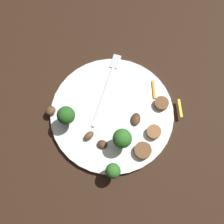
{
  "coord_description": "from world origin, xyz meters",
  "views": [
    {
      "loc": [
        -0.15,
        -0.13,
        0.53
      ],
      "look_at": [
        0.0,
        0.0,
        0.01
      ],
      "focal_mm": 41.85,
      "sensor_mm": 36.0,
      "label": 1
    }
  ],
  "objects_px": {
    "sausage_slice_0": "(154,132)",
    "mushroom_2": "(136,119)",
    "broccoli_floret_1": "(66,115)",
    "pepper_strip_3": "(154,90)",
    "broccoli_floret_0": "(122,138)",
    "mushroom_3": "(89,136)",
    "sausage_slice_1": "(143,151)",
    "mushroom_1": "(102,144)",
    "fork": "(108,83)",
    "mushroom_0": "(51,111)",
    "sausage_slice_2": "(161,103)",
    "broccoli_floret_2": "(113,171)",
    "pepper_strip_0": "(180,108)",
    "plate": "(112,113)"
  },
  "relations": [
    {
      "from": "sausage_slice_0",
      "to": "mushroom_2",
      "type": "xyz_separation_m",
      "value": [
        -0.0,
        0.05,
        -0.0
      ]
    },
    {
      "from": "broccoli_floret_1",
      "to": "pepper_strip_3",
      "type": "bearing_deg",
      "value": -26.99
    },
    {
      "from": "broccoli_floret_0",
      "to": "sausage_slice_0",
      "type": "height_order",
      "value": "broccoli_floret_0"
    },
    {
      "from": "mushroom_3",
      "to": "broccoli_floret_1",
      "type": "bearing_deg",
      "value": 94.3
    },
    {
      "from": "sausage_slice_1",
      "to": "mushroom_1",
      "type": "height_order",
      "value": "sausage_slice_1"
    },
    {
      "from": "fork",
      "to": "pepper_strip_3",
      "type": "relative_size",
      "value": 3.92
    },
    {
      "from": "mushroom_0",
      "to": "mushroom_2",
      "type": "bearing_deg",
      "value": -54.56
    },
    {
      "from": "sausage_slice_0",
      "to": "mushroom_0",
      "type": "bearing_deg",
      "value": 118.85
    },
    {
      "from": "mushroom_2",
      "to": "mushroom_3",
      "type": "xyz_separation_m",
      "value": [
        -0.09,
        0.05,
        0.0
      ]
    },
    {
      "from": "sausage_slice_1",
      "to": "sausage_slice_0",
      "type": "bearing_deg",
      "value": 9.17
    },
    {
      "from": "broccoli_floret_0",
      "to": "broccoli_floret_1",
      "type": "distance_m",
      "value": 0.12
    },
    {
      "from": "mushroom_3",
      "to": "pepper_strip_3",
      "type": "relative_size",
      "value": 0.53
    },
    {
      "from": "broccoli_floret_1",
      "to": "sausage_slice_2",
      "type": "xyz_separation_m",
      "value": [
        0.16,
        -0.12,
        -0.03
      ]
    },
    {
      "from": "broccoli_floret_2",
      "to": "sausage_slice_2",
      "type": "xyz_separation_m",
      "value": [
        0.18,
        0.02,
        -0.02
      ]
    },
    {
      "from": "fork",
      "to": "sausage_slice_0",
      "type": "height_order",
      "value": "sausage_slice_0"
    },
    {
      "from": "fork",
      "to": "pepper_strip_0",
      "type": "relative_size",
      "value": 4.16
    },
    {
      "from": "broccoli_floret_2",
      "to": "plate",
      "type": "bearing_deg",
      "value": 42.0
    },
    {
      "from": "sausage_slice_2",
      "to": "mushroom_2",
      "type": "distance_m",
      "value": 0.06
    },
    {
      "from": "sausage_slice_0",
      "to": "pepper_strip_0",
      "type": "xyz_separation_m",
      "value": [
        0.08,
        -0.01,
        -0.0
      ]
    },
    {
      "from": "plate",
      "to": "fork",
      "type": "distance_m",
      "value": 0.07
    },
    {
      "from": "sausage_slice_2",
      "to": "mushroom_0",
      "type": "height_order",
      "value": "same"
    },
    {
      "from": "sausage_slice_2",
      "to": "mushroom_2",
      "type": "bearing_deg",
      "value": 163.02
    },
    {
      "from": "broccoli_floret_2",
      "to": "pepper_strip_0",
      "type": "distance_m",
      "value": 0.2
    },
    {
      "from": "fork",
      "to": "sausage_slice_1",
      "type": "height_order",
      "value": "sausage_slice_1"
    },
    {
      "from": "broccoli_floret_2",
      "to": "sausage_slice_2",
      "type": "relative_size",
      "value": 1.41
    },
    {
      "from": "plate",
      "to": "pepper_strip_0",
      "type": "height_order",
      "value": "pepper_strip_0"
    },
    {
      "from": "fork",
      "to": "sausage_slice_0",
      "type": "relative_size",
      "value": 5.76
    },
    {
      "from": "sausage_slice_1",
      "to": "pepper_strip_3",
      "type": "height_order",
      "value": "sausage_slice_1"
    },
    {
      "from": "fork",
      "to": "mushroom_1",
      "type": "distance_m",
      "value": 0.14
    },
    {
      "from": "sausage_slice_0",
      "to": "sausage_slice_2",
      "type": "distance_m",
      "value": 0.07
    },
    {
      "from": "sausage_slice_0",
      "to": "mushroom_1",
      "type": "xyz_separation_m",
      "value": [
        -0.09,
        0.06,
        -0.0
      ]
    },
    {
      "from": "broccoli_floret_0",
      "to": "pepper_strip_3",
      "type": "xyz_separation_m",
      "value": [
        0.14,
        0.02,
        -0.03
      ]
    },
    {
      "from": "sausage_slice_2",
      "to": "mushroom_0",
      "type": "distance_m",
      "value": 0.23
    },
    {
      "from": "sausage_slice_0",
      "to": "mushroom_2",
      "type": "relative_size",
      "value": 1.06
    },
    {
      "from": "broccoli_floret_0",
      "to": "pepper_strip_3",
      "type": "height_order",
      "value": "broccoli_floret_0"
    },
    {
      "from": "plate",
      "to": "broccoli_floret_0",
      "type": "relative_size",
      "value": 4.68
    },
    {
      "from": "pepper_strip_3",
      "to": "sausage_slice_2",
      "type": "bearing_deg",
      "value": -117.52
    },
    {
      "from": "plate",
      "to": "broccoli_floret_2",
      "type": "height_order",
      "value": "broccoli_floret_2"
    },
    {
      "from": "plate",
      "to": "mushroom_3",
      "type": "bearing_deg",
      "value": -179.96
    },
    {
      "from": "sausage_slice_0",
      "to": "mushroom_3",
      "type": "bearing_deg",
      "value": 134.41
    },
    {
      "from": "fork",
      "to": "mushroom_2",
      "type": "xyz_separation_m",
      "value": [
        -0.02,
        -0.1,
        0.0
      ]
    },
    {
      "from": "mushroom_0",
      "to": "mushroom_1",
      "type": "bearing_deg",
      "value": -82.0
    },
    {
      "from": "mushroom_1",
      "to": "pepper_strip_0",
      "type": "xyz_separation_m",
      "value": [
        0.17,
        -0.07,
        -0.0
      ]
    },
    {
      "from": "mushroom_3",
      "to": "pepper_strip_0",
      "type": "distance_m",
      "value": 0.2
    },
    {
      "from": "pepper_strip_0",
      "to": "pepper_strip_3",
      "type": "height_order",
      "value": "pepper_strip_0"
    },
    {
      "from": "sausage_slice_2",
      "to": "pepper_strip_3",
      "type": "bearing_deg",
      "value": 62.48
    },
    {
      "from": "mushroom_2",
      "to": "mushroom_3",
      "type": "height_order",
      "value": "mushroom_3"
    },
    {
      "from": "mushroom_1",
      "to": "mushroom_2",
      "type": "height_order",
      "value": "same"
    },
    {
      "from": "plate",
      "to": "mushroom_1",
      "type": "relative_size",
      "value": 12.36
    },
    {
      "from": "fork",
      "to": "mushroom_2",
      "type": "relative_size",
      "value": 6.12
    }
  ]
}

